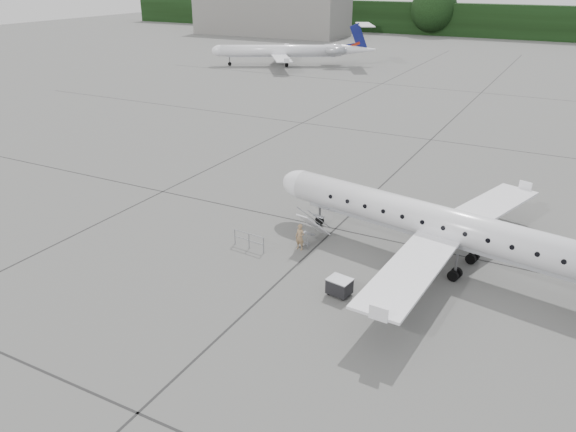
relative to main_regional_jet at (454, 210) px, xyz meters
The scene contains 9 objects.
ground 6.07m from the main_regional_jet, 106.31° to the right, with size 320.00×320.00×0.00m, color #5F5F5C.
treeline 125.22m from the main_regional_jet, 90.64° to the left, with size 260.00×4.00×8.00m, color black.
terminal_building 127.16m from the main_regional_jet, 124.16° to the left, with size 40.00×14.00×10.00m, color slate.
main_regional_jet is the anchor object (origin of this frame).
airstair 8.58m from the main_regional_jet, behind, with size 0.85×2.52×2.17m, color white, non-canonical shape.
passenger 9.13m from the main_regional_jet, 165.65° to the right, with size 0.60×0.40×1.66m, color #9C7A55.
safety_railing 12.17m from the main_regional_jet, 162.62° to the right, with size 2.20×0.08×1.00m, color gray, non-canonical shape.
baggage_cart 7.86m from the main_regional_jet, 125.82° to the right, with size 1.16×0.94×1.01m, color black, non-canonical shape.
bg_regional_left 74.89m from the main_regional_jet, 125.99° to the left, with size 27.39×19.72×7.18m, color white, non-canonical shape.
Camera 1 is at (6.65, -24.75, 15.65)m, focal length 35.00 mm.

